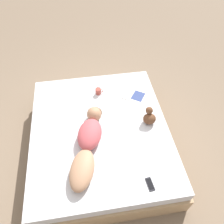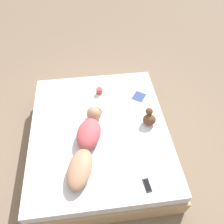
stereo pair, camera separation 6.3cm
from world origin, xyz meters
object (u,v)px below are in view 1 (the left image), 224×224
at_px(cell_phone, 150,184).
at_px(person, 88,142).
at_px(coffee_mug, 98,91).
at_px(open_magazine, 131,94).

bearing_deg(cell_phone, person, 130.17).
bearing_deg(cell_phone, coffee_mug, 98.95).
distance_m(coffee_mug, cell_phone, 1.57).
relative_size(open_magazine, cell_phone, 3.54).
height_order(open_magazine, cell_phone, same).
xyz_separation_m(person, open_magazine, (0.72, 0.82, -0.09)).
bearing_deg(person, open_magazine, 64.55).
bearing_deg(open_magazine, person, -96.60).
height_order(person, cell_phone, person).
xyz_separation_m(open_magazine, coffee_mug, (-0.49, 0.09, 0.04)).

